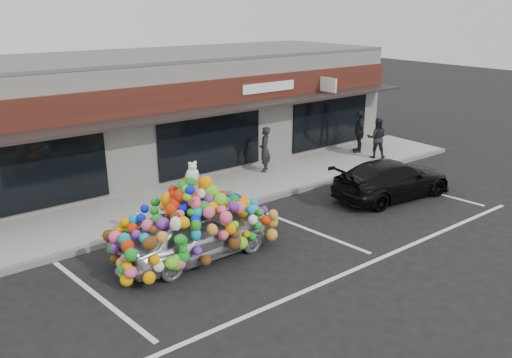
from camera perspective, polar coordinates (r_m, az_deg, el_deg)
ground at (r=12.67m, az=-3.38°, el=-9.09°), size 90.00×90.00×0.00m
shop_building at (r=19.21m, az=-17.70°, el=6.71°), size 24.00×7.20×4.31m
sidewalk at (r=15.83m, az=-11.44°, el=-3.22°), size 26.00×3.00×0.15m
kerb at (r=14.59m, az=-8.85°, el=-5.03°), size 26.00×0.18×0.16m
parking_stripe_left at (r=11.64m, az=-17.52°, el=-12.76°), size 0.73×4.37×0.01m
parking_stripe_mid at (r=14.36m, az=5.55°, el=-5.59°), size 0.73×4.37×0.01m
parking_stripe_right at (r=18.21m, az=18.26°, el=-1.09°), size 0.73×4.37×0.01m
lane_line at (r=12.29m, az=10.69°, el=-10.34°), size 14.00×0.12×0.01m
toy_car at (r=12.49m, az=-6.99°, el=-5.43°), size 2.84×4.17×2.42m
black_sedan at (r=16.99m, az=15.32°, el=-0.00°), size 2.19×4.46×1.25m
pedestrian_a at (r=18.46m, az=1.01°, el=3.40°), size 0.72×0.72×1.69m
pedestrian_b at (r=20.81m, az=13.64°, el=4.58°), size 1.00×1.00×1.64m
pedestrian_c at (r=21.49m, az=11.70°, el=5.34°), size 1.09×0.94×1.76m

